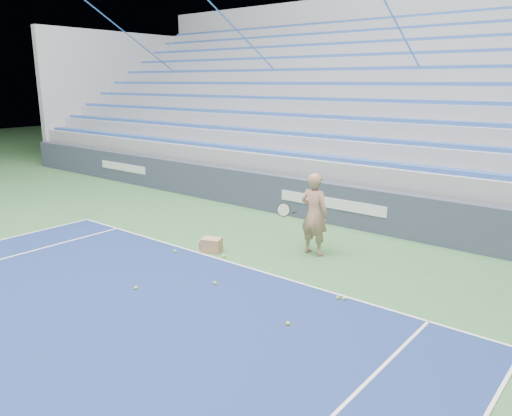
% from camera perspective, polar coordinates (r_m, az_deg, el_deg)
% --- Properties ---
extents(sponsor_barrier, '(30.00, 0.32, 1.10)m').
position_cam_1_polar(sponsor_barrier, '(13.52, 8.88, 0.49)').
color(sponsor_barrier, '#353D52').
rests_on(sponsor_barrier, ground).
extents(bleachers, '(31.00, 9.15, 7.30)m').
position_cam_1_polar(bleachers, '(18.37, 18.27, 9.29)').
color(bleachers, '#999CA2').
rests_on(bleachers, ground).
extents(tennis_player, '(0.94, 0.84, 1.83)m').
position_cam_1_polar(tennis_player, '(10.98, 6.66, -0.71)').
color(tennis_player, tan).
rests_on(tennis_player, ground).
extents(ball_box, '(0.51, 0.47, 0.32)m').
position_cam_1_polar(ball_box, '(11.29, -5.09, -4.25)').
color(ball_box, '#AC8053').
rests_on(ball_box, ground).
extents(tennis_ball_0, '(0.07, 0.07, 0.07)m').
position_cam_1_polar(tennis_ball_0, '(11.96, -6.39, -3.85)').
color(tennis_ball_0, '#BFE12E').
rests_on(tennis_ball_0, ground).
extents(tennis_ball_1, '(0.07, 0.07, 0.07)m').
position_cam_1_polar(tennis_ball_1, '(9.06, 9.36, -10.07)').
color(tennis_ball_1, '#BFE12E').
rests_on(tennis_ball_1, ground).
extents(tennis_ball_2, '(0.07, 0.07, 0.07)m').
position_cam_1_polar(tennis_ball_2, '(9.57, -4.69, -8.55)').
color(tennis_ball_2, '#BFE12E').
rests_on(tennis_ball_2, ground).
extents(tennis_ball_3, '(0.07, 0.07, 0.07)m').
position_cam_1_polar(tennis_ball_3, '(11.39, -9.24, -4.89)').
color(tennis_ball_3, '#BFE12E').
rests_on(tennis_ball_3, ground).
extents(tennis_ball_4, '(0.07, 0.07, 0.07)m').
position_cam_1_polar(tennis_ball_4, '(8.08, 3.66, -13.05)').
color(tennis_ball_4, '#BFE12E').
rests_on(tennis_ball_4, ground).
extents(tennis_ball_5, '(0.07, 0.07, 0.07)m').
position_cam_1_polar(tennis_ball_5, '(10.96, -3.67, -5.50)').
color(tennis_ball_5, '#BFE12E').
rests_on(tennis_ball_5, ground).
extents(tennis_ball_6, '(0.07, 0.07, 0.07)m').
position_cam_1_polar(tennis_ball_6, '(9.04, 10.04, -10.16)').
color(tennis_ball_6, '#BFE12E').
rests_on(tennis_ball_6, ground).
extents(tennis_ball_7, '(0.07, 0.07, 0.07)m').
position_cam_1_polar(tennis_ball_7, '(9.59, -13.57, -8.87)').
color(tennis_ball_7, '#BFE12E').
rests_on(tennis_ball_7, ground).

